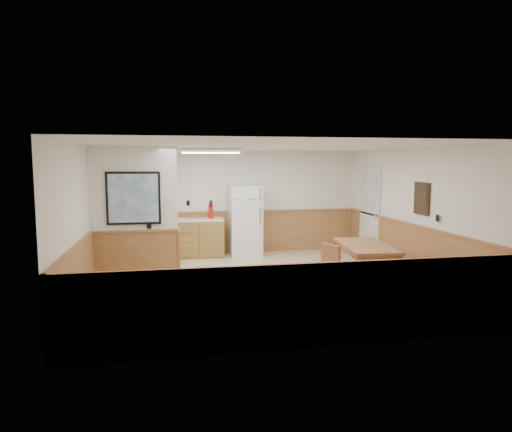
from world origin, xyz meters
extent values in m
plane|color=tan|center=(0.00, 0.00, 0.00)|extent=(6.00, 6.00, 0.00)
cube|color=white|center=(0.00, 0.00, 2.50)|extent=(6.00, 6.00, 0.02)
cube|color=white|center=(0.00, 3.00, 1.25)|extent=(6.00, 0.02, 2.50)
cube|color=white|center=(3.00, 0.00, 1.25)|extent=(0.02, 6.00, 2.50)
cube|color=white|center=(-3.00, 0.00, 1.25)|extent=(0.02, 6.00, 2.50)
cube|color=#AD7A45|center=(0.00, 2.98, 0.50)|extent=(6.00, 0.04, 1.00)
cube|color=#AD7A45|center=(2.98, 0.00, 0.50)|extent=(0.04, 6.00, 1.00)
cube|color=#AD7A45|center=(-2.98, 0.00, 0.50)|extent=(0.04, 6.00, 1.00)
cube|color=white|center=(-2.25, 0.20, 1.75)|extent=(1.50, 0.15, 1.50)
cube|color=#AD7A45|center=(-2.25, 0.20, 0.50)|extent=(1.50, 0.17, 1.00)
cube|color=black|center=(-2.25, 0.10, 1.60)|extent=(0.92, 0.03, 0.92)
cube|color=white|center=(-2.25, 0.09, 1.60)|extent=(0.84, 0.01, 0.84)
cube|color=olive|center=(-1.10, 2.68, 0.43)|extent=(1.40, 0.60, 0.86)
cube|color=olive|center=(-2.57, 2.68, 0.43)|extent=(0.06, 0.60, 0.86)
cube|color=olive|center=(-1.83, 2.68, 0.43)|extent=(0.06, 0.60, 0.86)
cube|color=silver|center=(-1.50, 2.68, 0.88)|extent=(2.20, 0.60, 0.04)
cube|color=silver|center=(-1.50, 2.98, 0.95)|extent=(2.20, 0.02, 0.10)
cube|color=silver|center=(2.97, 1.90, 1.02)|extent=(0.05, 1.02, 2.15)
cube|color=silver|center=(2.96, 1.90, 1.02)|extent=(0.04, 0.90, 2.05)
cube|color=silver|center=(2.94, 1.90, 1.55)|extent=(0.02, 0.76, 0.80)
cube|color=silver|center=(-2.10, 2.98, 1.55)|extent=(0.80, 0.03, 1.00)
cube|color=silver|center=(-2.10, 2.96, 1.55)|extent=(0.70, 0.01, 0.90)
cube|color=#352015|center=(2.97, -0.30, 1.55)|extent=(0.03, 0.50, 0.60)
cube|color=black|center=(2.95, -0.30, 1.55)|extent=(0.01, 0.42, 0.52)
cube|color=silver|center=(-0.80, 1.30, 2.45)|extent=(1.20, 0.30, 0.08)
cube|color=white|center=(-0.80, 1.30, 2.40)|extent=(1.15, 0.25, 0.01)
cube|color=white|center=(0.12, 2.63, 0.84)|extent=(0.75, 0.71, 1.68)
cube|color=silver|center=(0.42, 2.27, 1.53)|extent=(0.03, 0.02, 0.22)
cube|color=silver|center=(0.42, 2.27, 1.01)|extent=(0.03, 0.02, 0.39)
cube|color=#935F36|center=(1.81, -0.46, 0.72)|extent=(1.00, 1.71, 0.05)
cube|color=#935F36|center=(1.81, -0.46, 0.65)|extent=(0.89, 1.60, 0.10)
cube|color=#935F36|center=(1.38, -1.16, 0.35)|extent=(0.08, 0.08, 0.70)
cube|color=#935F36|center=(1.56, 0.33, 0.35)|extent=(0.08, 0.08, 0.70)
cube|color=#935F36|center=(2.07, -1.25, 0.35)|extent=(0.08, 0.08, 0.70)
cube|color=#935F36|center=(2.24, 0.25, 0.35)|extent=(0.08, 0.08, 0.70)
cube|color=#935F36|center=(2.80, -0.38, 0.42)|extent=(0.53, 1.77, 0.05)
cube|color=#935F36|center=(2.80, -1.20, 0.20)|extent=(0.37, 0.09, 0.40)
cube|color=#935F36|center=(2.80, 0.45, 0.20)|extent=(0.37, 0.09, 0.40)
cube|color=#935F36|center=(1.18, -0.79, 0.42)|extent=(0.57, 0.57, 0.06)
cube|color=#0F4E41|center=(1.18, -0.79, 0.47)|extent=(0.52, 0.52, 0.03)
cube|color=#935F36|center=(1.00, -0.86, 0.65)|extent=(0.20, 0.43, 0.40)
cube|color=#0F4E41|center=(0.82, -0.93, 0.65)|extent=(0.16, 0.36, 0.34)
cube|color=#935F36|center=(1.07, -1.04, 0.20)|extent=(0.05, 0.05, 0.39)
cube|color=#935F36|center=(0.93, -0.68, 0.20)|extent=(0.05, 0.05, 0.39)
cube|color=#935F36|center=(1.43, -0.90, 0.20)|extent=(0.05, 0.05, 0.39)
cube|color=#935F36|center=(1.29, -0.55, 0.20)|extent=(0.05, 0.05, 0.39)
cylinder|color=red|center=(-0.69, 2.64, 1.08)|extent=(0.11, 0.11, 0.35)
cylinder|color=black|center=(-0.69, 2.64, 1.29)|extent=(0.06, 0.06, 0.08)
cylinder|color=#198E2C|center=(-2.34, 2.73, 1.01)|extent=(0.09, 0.09, 0.22)
camera|label=1|loc=(-1.64, -8.02, 2.21)|focal=32.00mm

